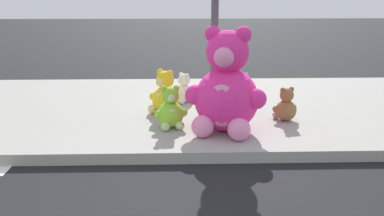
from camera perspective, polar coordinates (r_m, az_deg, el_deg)
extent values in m
cube|color=#9E9B93|center=(7.23, -5.50, -0.19)|extent=(28.00, 4.40, 0.15)
cylinder|color=#4C4C51|center=(6.16, 3.16, 12.91)|extent=(0.11, 0.11, 3.20)
sphere|color=#F22D93|center=(5.80, 4.75, 1.16)|extent=(0.89, 0.89, 0.89)
ellipsoid|color=pink|center=(5.50, 4.13, 0.34)|extent=(0.53, 0.33, 0.58)
sphere|color=#F22D93|center=(5.67, 4.90, 7.70)|extent=(0.59, 0.59, 0.59)
sphere|color=pink|center=(5.43, 4.42, 6.97)|extent=(0.27, 0.27, 0.27)
sphere|color=#F22D93|center=(5.61, 7.05, 9.96)|extent=(0.22, 0.22, 0.22)
sphere|color=#F22D93|center=(5.62, 8.81, 1.25)|extent=(0.28, 0.28, 0.28)
sphere|color=pink|center=(5.49, 6.48, -2.95)|extent=(0.31, 0.31, 0.31)
sphere|color=#F22D93|center=(5.68, 2.89, 10.13)|extent=(0.22, 0.22, 0.22)
sphere|color=#F22D93|center=(5.77, 0.41, 1.82)|extent=(0.28, 0.28, 0.28)
sphere|color=pink|center=(5.58, 1.48, -2.54)|extent=(0.31, 0.31, 0.31)
sphere|color=yellow|center=(6.70, -3.68, 1.17)|extent=(0.44, 0.44, 0.44)
ellipsoid|color=#F0DB80|center=(6.59, -4.56, 0.89)|extent=(0.25, 0.22, 0.28)
sphere|color=yellow|center=(6.63, -3.73, 3.88)|extent=(0.29, 0.29, 0.29)
sphere|color=#F0DB80|center=(6.54, -4.41, 3.55)|extent=(0.13, 0.13, 0.13)
sphere|color=yellow|center=(6.54, -3.08, 4.75)|extent=(0.11, 0.11, 0.11)
sphere|color=yellow|center=(6.52, -2.61, 1.07)|extent=(0.14, 0.14, 0.14)
sphere|color=#F0DB80|center=(6.53, -3.91, -0.54)|extent=(0.15, 0.15, 0.15)
sphere|color=yellow|center=(6.67, -4.40, 4.94)|extent=(0.11, 0.11, 0.11)
sphere|color=yellow|center=(6.79, -5.31, 1.60)|extent=(0.14, 0.14, 0.14)
sphere|color=#F0DB80|center=(6.68, -5.46, -0.19)|extent=(0.15, 0.15, 0.15)
sphere|color=olive|center=(6.45, 12.75, -0.32)|extent=(0.32, 0.32, 0.32)
ellipsoid|color=tan|center=(6.55, 12.24, -0.05)|extent=(0.19, 0.12, 0.21)
sphere|color=olive|center=(6.39, 12.88, 1.73)|extent=(0.21, 0.21, 0.21)
sphere|color=tan|center=(6.47, 12.47, 1.81)|extent=(0.10, 0.10, 0.10)
sphere|color=olive|center=(6.33, 12.36, 2.42)|extent=(0.08, 0.08, 0.08)
sphere|color=olive|center=(6.40, 11.42, -0.14)|extent=(0.10, 0.10, 0.10)
sphere|color=tan|center=(6.55, 11.43, -0.96)|extent=(0.11, 0.11, 0.11)
sphere|color=olive|center=(6.41, 13.49, 2.51)|extent=(0.08, 0.08, 0.08)
sphere|color=olive|center=(6.55, 13.73, 0.09)|extent=(0.10, 0.10, 0.10)
sphere|color=tan|center=(6.64, 12.75, -0.81)|extent=(0.11, 0.11, 0.11)
sphere|color=#8CD133|center=(5.99, -2.98, -0.89)|extent=(0.38, 0.38, 0.38)
ellipsoid|color=#B8DE87|center=(5.86, -2.73, -1.27)|extent=(0.22, 0.12, 0.25)
sphere|color=#8CD133|center=(5.91, -3.02, 1.74)|extent=(0.25, 0.25, 0.25)
sphere|color=#B8DE87|center=(5.81, -2.82, 1.35)|extent=(0.11, 0.11, 0.11)
sphere|color=#8CD133|center=(5.90, -2.19, 2.73)|extent=(0.10, 0.10, 0.10)
sphere|color=#8CD133|center=(5.97, -1.19, -0.65)|extent=(0.12, 0.12, 0.12)
sphere|color=#B8DE87|center=(5.89, -1.67, -2.43)|extent=(0.13, 0.13, 0.13)
sphere|color=#8CD133|center=(5.87, -3.87, 2.64)|extent=(0.10, 0.10, 0.10)
sphere|color=#8CD133|center=(5.91, -4.62, -0.87)|extent=(0.12, 0.12, 0.12)
sphere|color=#B8DE87|center=(5.86, -3.68, -2.58)|extent=(0.13, 0.13, 0.13)
sphere|color=#B28CD8|center=(7.10, 6.86, 1.59)|extent=(0.35, 0.35, 0.35)
ellipsoid|color=silver|center=(7.19, 6.17, 1.80)|extent=(0.20, 0.17, 0.23)
sphere|color=#B28CD8|center=(7.04, 6.93, 3.67)|extent=(0.23, 0.23, 0.23)
sphere|color=silver|center=(7.11, 6.38, 3.70)|extent=(0.11, 0.11, 0.11)
sphere|color=#B28CD8|center=(6.97, 6.46, 4.34)|extent=(0.09, 0.09, 0.09)
sphere|color=#B28CD8|center=(7.02, 5.61, 1.68)|extent=(0.11, 0.11, 0.11)
sphere|color=silver|center=(7.17, 5.44, 0.82)|extent=(0.12, 0.12, 0.12)
sphere|color=#B28CD8|center=(7.08, 7.44, 4.49)|extent=(0.09, 0.09, 0.09)
sphere|color=#B28CD8|center=(7.24, 7.60, 2.06)|extent=(0.11, 0.11, 0.11)
sphere|color=silver|center=(7.30, 6.59, 1.06)|extent=(0.12, 0.12, 0.12)
sphere|color=white|center=(7.34, -1.08, 2.06)|extent=(0.32, 0.32, 0.32)
ellipsoid|color=white|center=(7.26, -1.75, 1.90)|extent=(0.17, 0.18, 0.21)
sphere|color=white|center=(7.29, -1.09, 3.90)|extent=(0.21, 0.21, 0.21)
sphere|color=white|center=(7.23, -1.61, 3.70)|extent=(0.10, 0.10, 0.10)
sphere|color=white|center=(7.22, -0.69, 4.47)|extent=(0.08, 0.08, 0.08)
sphere|color=white|center=(7.20, -0.47, 1.98)|extent=(0.10, 0.10, 0.10)
sphere|color=white|center=(7.21, -1.38, 0.93)|extent=(0.11, 0.11, 0.11)
sphere|color=white|center=(7.32, -1.50, 4.64)|extent=(0.08, 0.08, 0.08)
sphere|color=white|center=(7.42, -2.13, 2.39)|extent=(0.10, 0.10, 0.10)
sphere|color=white|center=(7.34, -2.34, 1.19)|extent=(0.11, 0.11, 0.11)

